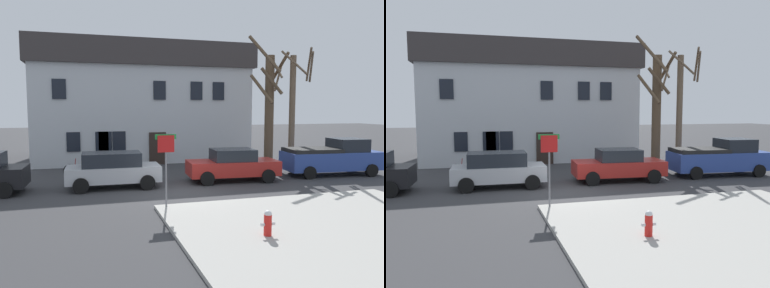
# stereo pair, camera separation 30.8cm
# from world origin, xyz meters

# --- Properties ---
(ground_plane) EXTENTS (120.00, 120.00, 0.00)m
(ground_plane) POSITION_xyz_m (0.00, 0.00, 0.00)
(ground_plane) COLOR #38383A
(sidewalk_slab) EXTENTS (9.75, 8.17, 0.12)m
(sidewalk_slab) POSITION_xyz_m (3.32, -6.10, 0.06)
(sidewalk_slab) COLOR #A8A59E
(sidewalk_slab) RESTS_ON ground_plane
(building_main) EXTENTS (14.93, 9.05, 8.06)m
(building_main) POSITION_xyz_m (0.06, 12.80, 4.09)
(building_main) COLOR silver
(building_main) RESTS_ON ground_plane
(tree_bare_near) EXTENTS (2.41, 2.38, 8.00)m
(tree_bare_near) POSITION_xyz_m (7.02, 5.54, 3.78)
(tree_bare_near) COLOR brown
(tree_bare_near) RESTS_ON ground_plane
(tree_bare_mid) EXTENTS (2.82, 2.81, 7.16)m
(tree_bare_mid) POSITION_xyz_m (8.27, 4.94, 3.89)
(tree_bare_mid) COLOR brown
(tree_bare_mid) RESTS_ON ground_plane
(car_silver_wagon) EXTENTS (4.25, 2.06, 1.64)m
(car_silver_wagon) POSITION_xyz_m (-2.73, 2.00, 0.86)
(car_silver_wagon) COLOR #B7BABF
(car_silver_wagon) RESTS_ON ground_plane
(car_red_sedan) EXTENTS (4.65, 2.27, 1.62)m
(car_red_sedan) POSITION_xyz_m (3.17, 1.98, 0.81)
(car_red_sedan) COLOR #AD231E
(car_red_sedan) RESTS_ON ground_plane
(pickup_truck_blue) EXTENTS (5.45, 2.50, 1.99)m
(pickup_truck_blue) POSITION_xyz_m (9.10, 2.08, 0.96)
(pickup_truck_blue) COLOR #2D4799
(pickup_truck_blue) RESTS_ON ground_plane
(fire_hydrant) EXTENTS (0.42, 0.22, 0.72)m
(fire_hydrant) POSITION_xyz_m (0.91, -6.10, 0.49)
(fire_hydrant) COLOR red
(fire_hydrant) RESTS_ON sidewalk_slab
(street_sign_pole) EXTENTS (0.76, 0.07, 2.74)m
(street_sign_pole) POSITION_xyz_m (-1.17, -2.35, 1.92)
(street_sign_pole) COLOR slate
(street_sign_pole) RESTS_ON ground_plane
(bicycle_leaning) EXTENTS (1.65, 0.67, 1.03)m
(bicycle_leaning) POSITION_xyz_m (-4.28, 4.91, 0.37)
(bicycle_leaning) COLOR black
(bicycle_leaning) RESTS_ON ground_plane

